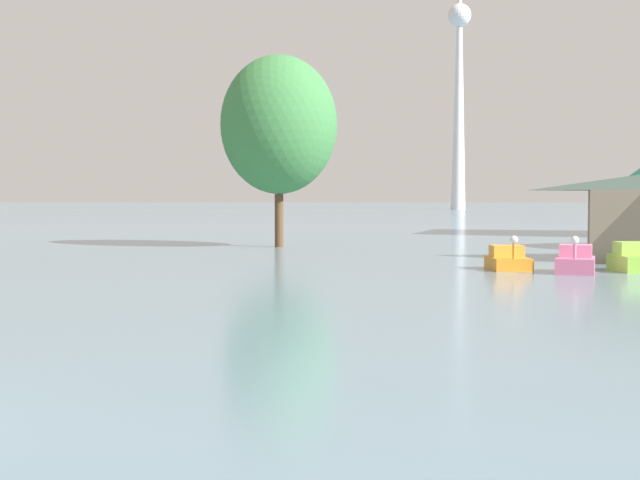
# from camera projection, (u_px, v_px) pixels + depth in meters

# --- Properties ---
(pedal_boat_orange) EXTENTS (2.36, 2.99, 1.59)m
(pedal_boat_orange) POSITION_uv_depth(u_px,v_px,m) (508.00, 260.00, 38.75)
(pedal_boat_orange) COLOR orange
(pedal_boat_orange) RESTS_ON ground
(pedal_boat_pink) EXTENTS (1.69, 2.75, 1.65)m
(pedal_boat_pink) POSITION_uv_depth(u_px,v_px,m) (575.00, 261.00, 36.98)
(pedal_boat_pink) COLOR pink
(pedal_boat_pink) RESTS_ON ground
(pedal_boat_lime) EXTENTS (2.37, 2.96, 1.76)m
(pedal_boat_lime) POSITION_uv_depth(u_px,v_px,m) (635.00, 259.00, 37.82)
(pedal_boat_lime) COLOR #8CCC3F
(pedal_boat_lime) RESTS_ON ground
(shoreline_tree_tall_left) EXTENTS (7.79, 7.79, 12.82)m
(shoreline_tree_tall_left) POSITION_uv_depth(u_px,v_px,m) (279.00, 125.00, 56.82)
(shoreline_tree_tall_left) COLOR brown
(shoreline_tree_tall_left) RESTS_ON ground
(distant_broadcast_tower) EXTENTS (7.51, 7.51, 130.74)m
(distant_broadcast_tower) POSITION_uv_depth(u_px,v_px,m) (459.00, 50.00, 276.01)
(distant_broadcast_tower) COLOR silver
(distant_broadcast_tower) RESTS_ON ground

